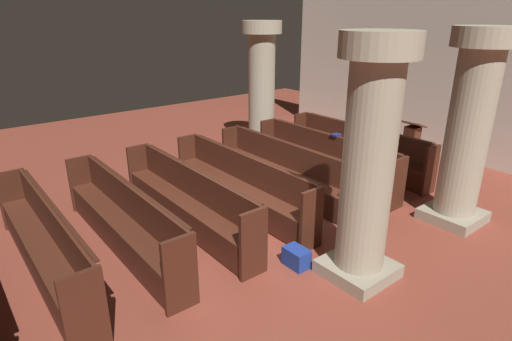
% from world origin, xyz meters
% --- Properties ---
extents(ground_plane, '(19.20, 19.20, 0.00)m').
position_xyz_m(ground_plane, '(0.00, 0.00, 0.00)').
color(ground_plane, brown).
extents(back_wall, '(10.00, 0.16, 4.50)m').
position_xyz_m(back_wall, '(0.00, 6.08, 2.25)').
color(back_wall, silver).
rests_on(back_wall, ground).
extents(pew_row_0, '(3.60, 0.46, 0.98)m').
position_xyz_m(pew_row_0, '(-0.67, 3.59, 0.52)').
color(pew_row_0, '#4C2316').
rests_on(pew_row_0, ground).
extents(pew_row_1, '(3.60, 0.46, 0.98)m').
position_xyz_m(pew_row_1, '(-0.67, 2.51, 0.52)').
color(pew_row_1, '#4C2316').
rests_on(pew_row_1, ground).
extents(pew_row_2, '(3.60, 0.47, 0.98)m').
position_xyz_m(pew_row_2, '(-0.67, 1.42, 0.52)').
color(pew_row_2, '#4C2316').
rests_on(pew_row_2, ground).
extents(pew_row_3, '(3.60, 0.46, 0.98)m').
position_xyz_m(pew_row_3, '(-0.67, 0.34, 0.52)').
color(pew_row_3, '#4C2316').
rests_on(pew_row_3, ground).
extents(pew_row_4, '(3.60, 0.46, 0.98)m').
position_xyz_m(pew_row_4, '(-0.67, -0.74, 0.52)').
color(pew_row_4, '#4C2316').
rests_on(pew_row_4, ground).
extents(pew_row_5, '(3.60, 0.47, 0.98)m').
position_xyz_m(pew_row_5, '(-0.67, -1.82, 0.52)').
color(pew_row_5, '#4C2316').
rests_on(pew_row_5, ground).
extents(pew_row_6, '(3.60, 0.46, 0.98)m').
position_xyz_m(pew_row_6, '(-0.67, -2.91, 0.52)').
color(pew_row_6, '#4C2316').
rests_on(pew_row_6, ground).
extents(pillar_aisle_side, '(0.96, 0.96, 3.16)m').
position_xyz_m(pillar_aisle_side, '(1.95, 2.91, 1.65)').
color(pillar_aisle_side, '#9F967E').
rests_on(pillar_aisle_side, ground).
extents(pillar_far_side, '(0.96, 0.96, 3.16)m').
position_xyz_m(pillar_far_side, '(-3.24, 2.93, 1.65)').
color(pillar_far_side, '#9F967E').
rests_on(pillar_far_side, ground).
extents(pillar_aisle_rear, '(0.93, 0.93, 3.16)m').
position_xyz_m(pillar_aisle_rear, '(1.95, 0.36, 1.65)').
color(pillar_aisle_rear, '#9F967E').
rests_on(pillar_aisle_rear, ground).
extents(lectern, '(0.48, 0.45, 1.08)m').
position_xyz_m(lectern, '(-0.01, 4.65, 0.45)').
color(lectern, '#411E13').
rests_on(lectern, ground).
extents(hymn_book, '(0.16, 0.19, 0.03)m').
position_xyz_m(hymn_book, '(-0.54, 2.69, 0.99)').
color(hymn_book, navy).
rests_on(hymn_book, pew_row_1).
extents(kneeler_box_blue, '(0.36, 0.25, 0.27)m').
position_xyz_m(kneeler_box_blue, '(1.29, -0.15, 0.13)').
color(kneeler_box_blue, navy).
rests_on(kneeler_box_blue, ground).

